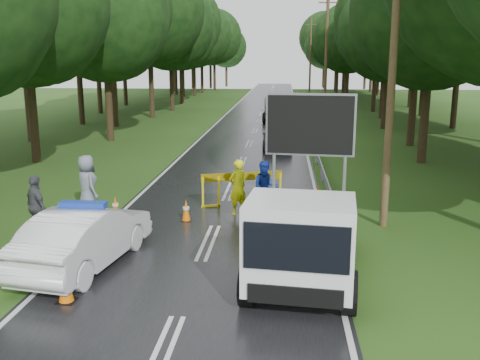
# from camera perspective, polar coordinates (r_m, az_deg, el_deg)

# --- Properties ---
(ground) EXTENTS (160.00, 160.00, 0.00)m
(ground) POSITION_cam_1_polar(r_m,az_deg,el_deg) (15.23, -3.37, -6.70)
(ground) COLOR #214313
(ground) RESTS_ON ground
(road) EXTENTS (7.00, 140.00, 0.02)m
(road) POSITION_cam_1_polar(r_m,az_deg,el_deg) (44.55, 2.02, 6.24)
(road) COLOR black
(road) RESTS_ON ground
(guardrail) EXTENTS (0.12, 60.06, 0.70)m
(guardrail) POSITION_cam_1_polar(r_m,az_deg,el_deg) (44.15, 6.84, 6.80)
(guardrail) COLOR gray
(guardrail) RESTS_ON ground
(utility_pole_near) EXTENTS (1.40, 0.24, 10.00)m
(utility_pole_near) POSITION_cam_1_polar(r_m,az_deg,el_deg) (16.52, 16.03, 12.26)
(utility_pole_near) COLOR #4C3B23
(utility_pole_near) RESTS_ON ground
(utility_pole_mid) EXTENTS (1.40, 0.24, 10.00)m
(utility_pole_mid) POSITION_cam_1_polar(r_m,az_deg,el_deg) (42.33, 9.17, 12.61)
(utility_pole_mid) COLOR #4C3B23
(utility_pole_mid) RESTS_ON ground
(utility_pole_far) EXTENTS (1.40, 0.24, 10.00)m
(utility_pole_far) POSITION_cam_1_polar(r_m,az_deg,el_deg) (68.29, 7.51, 12.66)
(utility_pole_far) COLOR #4C3B23
(utility_pole_far) RESTS_ON ground
(police_sedan) EXTENTS (2.31, 4.79, 1.66)m
(police_sedan) POSITION_cam_1_polar(r_m,az_deg,el_deg) (13.85, -16.18, -5.88)
(police_sedan) COLOR white
(police_sedan) RESTS_ON ground
(work_truck) EXTENTS (2.86, 5.50, 4.22)m
(work_truck) POSITION_cam_1_polar(r_m,az_deg,el_deg) (12.41, 6.81, -5.77)
(work_truck) COLOR gray
(work_truck) RESTS_ON ground
(barrier) EXTENTS (2.79, 0.92, 1.20)m
(barrier) POSITION_cam_1_polar(r_m,az_deg,el_deg) (18.74, 0.22, -0.07)
(barrier) COLOR yellow
(barrier) RESTS_ON ground
(officer) EXTENTS (0.80, 0.78, 1.86)m
(officer) POSITION_cam_1_polar(r_m,az_deg,el_deg) (17.70, -0.25, -0.76)
(officer) COLOR #ECF90D
(officer) RESTS_ON ground
(civilian) EXTENTS (0.97, 0.80, 1.81)m
(civilian) POSITION_cam_1_polar(r_m,az_deg,el_deg) (17.72, 2.74, -0.85)
(civilian) COLOR #1A35A9
(civilian) RESTS_ON ground
(bystander_mid) EXTENTS (1.11, 1.06, 1.85)m
(bystander_mid) POSITION_cam_1_polar(r_m,az_deg,el_deg) (16.49, -20.89, -2.66)
(bystander_mid) COLOR #46484E
(bystander_mid) RESTS_ON ground
(bystander_right) EXTENTS (1.14, 1.15, 2.01)m
(bystander_right) POSITION_cam_1_polar(r_m,az_deg,el_deg) (18.37, -16.00, -0.52)
(bystander_right) COLOR slate
(bystander_right) RESTS_ON ground
(queue_car_first) EXTENTS (1.77, 4.23, 1.43)m
(queue_car_first) POSITION_cam_1_polar(r_m,az_deg,el_deg) (31.17, 3.99, 4.71)
(queue_car_first) COLOR #393A40
(queue_car_first) RESTS_ON ground
(queue_car_second) EXTENTS (2.17, 5.03, 1.44)m
(queue_car_second) POSITION_cam_1_polar(r_m,az_deg,el_deg) (38.76, 4.96, 6.28)
(queue_car_second) COLOR #94979B
(queue_car_second) RESTS_ON ground
(queue_car_third) EXTENTS (2.66, 5.07, 1.36)m
(queue_car_third) POSITION_cam_1_polar(r_m,az_deg,el_deg) (44.74, 4.10, 7.11)
(queue_car_third) COLOR black
(queue_car_third) RESTS_ON ground
(queue_car_fourth) EXTENTS (1.62, 3.97, 1.28)m
(queue_car_fourth) POSITION_cam_1_polar(r_m,az_deg,el_deg) (54.81, 3.39, 8.11)
(queue_car_fourth) COLOR #3F4147
(queue_car_fourth) RESTS_ON ground
(cone_near_left) EXTENTS (0.39, 0.39, 0.82)m
(cone_near_left) POSITION_cam_1_polar(r_m,az_deg,el_deg) (12.12, -18.13, -10.58)
(cone_near_left) COLOR black
(cone_near_left) RESTS_ON ground
(cone_center) EXTENTS (0.34, 0.34, 0.72)m
(cone_center) POSITION_cam_1_polar(r_m,az_deg,el_deg) (17.16, -5.77, -3.27)
(cone_center) COLOR black
(cone_center) RESTS_ON ground
(cone_far) EXTENTS (0.34, 0.34, 0.72)m
(cone_far) POSITION_cam_1_polar(r_m,az_deg,el_deg) (18.92, 2.55, -1.70)
(cone_far) COLOR black
(cone_far) RESTS_ON ground
(cone_left_mid) EXTENTS (0.33, 0.33, 0.69)m
(cone_left_mid) POSITION_cam_1_polar(r_m,az_deg,el_deg) (18.01, -13.14, -2.82)
(cone_left_mid) COLOR black
(cone_left_mid) RESTS_ON ground
(cone_right) EXTENTS (0.33, 0.33, 0.70)m
(cone_right) POSITION_cam_1_polar(r_m,az_deg,el_deg) (19.35, 8.32, -1.53)
(cone_right) COLOR black
(cone_right) RESTS_ON ground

